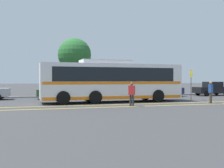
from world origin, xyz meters
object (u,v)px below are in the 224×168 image
parked_car_3 (161,90)px  pedestrian_0 (132,93)px  pedestrian_2 (211,91)px  parked_car_2 (116,91)px  bus_stop_sign (191,81)px  transit_bus (112,80)px  tree_0 (74,55)px  parked_car_4 (212,89)px  parked_car_1 (60,91)px

parked_car_3 → pedestrian_0: pedestrian_0 is taller
pedestrian_0 → pedestrian_2: pedestrian_2 is taller
parked_car_2 → bus_stop_sign: (5.28, -5.21, 0.95)m
transit_bus → tree_0: 12.44m
transit_bus → parked_car_3: transit_bus is taller
transit_bus → pedestrian_2: 7.72m
parked_car_4 → bus_stop_sign: (-6.27, -5.49, 0.89)m
transit_bus → parked_car_3: size_ratio=2.49×
parked_car_2 → parked_car_4: parked_car_4 is taller
parked_car_4 → tree_0: bearing=63.4°
parked_car_2 → tree_0: 8.81m
parked_car_4 → pedestrian_0: bearing=122.1°
bus_stop_sign → transit_bus: bearing=-94.1°
tree_0 → parked_car_1: bearing=-108.7°
parked_car_3 → bus_stop_sign: (0.13, -5.47, 0.95)m
transit_bus → bus_stop_sign: (7.12, -0.30, -0.08)m
pedestrian_2 → bus_stop_sign: (0.14, 2.90, 0.72)m
pedestrian_0 → tree_0: 16.19m
pedestrian_2 → parked_car_3: bearing=-123.2°
parked_car_2 → pedestrian_2: (5.14, -8.11, 0.24)m
parked_car_1 → parked_car_3: (10.79, 0.24, -0.02)m
transit_bus → pedestrian_2: transit_bus is taller
pedestrian_2 → bus_stop_sign: size_ratio=0.63×
transit_bus → parked_car_3: bearing=124.8°
parked_car_4 → parked_car_3: bearing=88.2°
parked_car_2 → pedestrian_0: (-1.47, -8.54, 0.20)m
transit_bus → pedestrian_0: bearing=4.2°
parked_car_2 → pedestrian_0: size_ratio=2.55×
parked_car_3 → bus_stop_sign: size_ratio=1.76×
pedestrian_0 → bus_stop_sign: bearing=-118.0°
pedestrian_0 → parked_car_1: bearing=-28.3°
bus_stop_sign → tree_0: 15.28m
parked_car_1 → pedestrian_0: size_ratio=2.69×
pedestrian_0 → pedestrian_2: size_ratio=0.97×
pedestrian_0 → tree_0: size_ratio=0.23×
pedestrian_0 → transit_bus: bearing=-48.4°
parked_car_2 → tree_0: tree_0 is taller
parked_car_1 → parked_car_4: parked_car_4 is taller
parked_car_3 → tree_0: (-8.40, 6.80, 4.17)m
transit_bus → parked_car_1: bearing=-144.0°
transit_bus → pedestrian_0: size_ratio=7.20×
pedestrian_0 → pedestrian_2: 6.62m
pedestrian_2 → tree_0: bearing=-94.2°
parked_car_3 → parked_car_4: 6.39m
parked_car_2 → pedestrian_0: 8.66m
parked_car_1 → parked_car_3: bearing=89.8°
parked_car_4 → tree_0: (-14.79, 6.77, 4.11)m
parked_car_1 → pedestrian_2: size_ratio=2.61×
transit_bus → bus_stop_sign: size_ratio=4.40×
transit_bus → tree_0: size_ratio=1.69×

